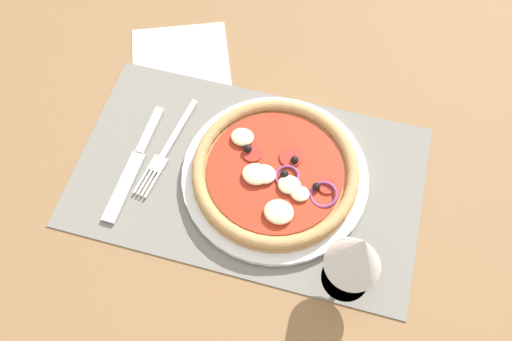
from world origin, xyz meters
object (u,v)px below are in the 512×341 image
fork (165,151)px  knife (135,163)px  napkin (180,58)px  plate (275,176)px  wine_glass (358,254)px  pizza (275,171)px

fork → knife: size_ratio=0.90×
napkin → fork: bearing=101.9°
plate → knife: plate is taller
wine_glass → napkin: wine_glass is taller
knife → wine_glass: size_ratio=1.35×
plate → wine_glass: 19.99cm
plate → wine_glass: size_ratio=1.83×
pizza → knife: 21.07cm
napkin → wine_glass: bearing=138.3°
wine_glass → fork: bearing=-22.0°
pizza → napkin: pizza is taller
pizza → napkin: bearing=-40.5°
plate → fork: plate is taller
pizza → fork: bearing=0.3°
plate → napkin: plate is taller
plate → wine_glass: wine_glass is taller
plate → napkin: 27.26cm
fork → napkin: size_ratio=1.13×
napkin → pizza: bearing=139.5°
pizza → fork: 17.13cm
knife → pizza: bearing=100.6°
plate → knife: size_ratio=1.36×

